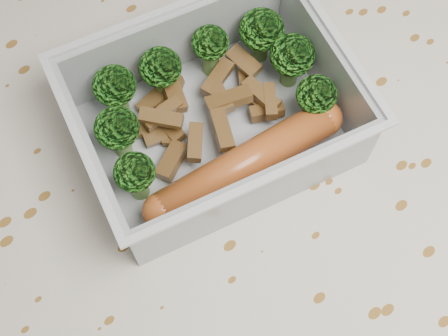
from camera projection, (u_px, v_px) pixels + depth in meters
dining_table at (234, 228)px, 0.51m from camera, size 1.40×0.90×0.75m
tablecloth at (235, 207)px, 0.47m from camera, size 1.46×0.96×0.19m
lunch_container at (215, 120)px, 0.43m from camera, size 0.21×0.18×0.06m
broccoli_florets at (205, 82)px, 0.43m from camera, size 0.17×0.12×0.05m
meat_pile at (204, 109)px, 0.44m from camera, size 0.11×0.08×0.03m
sausage at (246, 163)px, 0.41m from camera, size 0.15×0.04×0.03m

